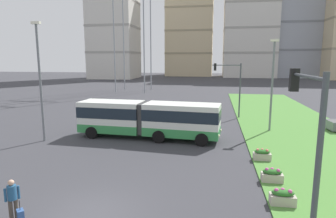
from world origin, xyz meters
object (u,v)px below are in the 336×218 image
traffic_light_far_right (231,81)px  apartment_tower_west (113,2)px  pedestrian_crossing (12,197)px  rolling_suitcase (21,216)px  streetlight_left (40,77)px  traffic_light_near_right (307,138)px  streetlight_median (272,82)px  flower_planter_1 (272,175)px  apartment_tower_eastcentre (296,12)px  apartment_tower_westcentre (190,22)px  articulated_bus (148,119)px  flower_planter_0 (283,197)px  flower_planter_2 (262,155)px  apartment_tower_centre (250,18)px

traffic_light_far_right → apartment_tower_west: 78.24m
pedestrian_crossing → rolling_suitcase: size_ratio=1.79×
streetlight_left → pedestrian_crossing: bearing=-63.1°
traffic_light_far_right → streetlight_left: streetlight_left is taller
traffic_light_near_right → apartment_tower_west: apartment_tower_west is taller
traffic_light_near_right → streetlight_median: bearing=82.8°
flower_planter_1 → streetlight_left: bearing=161.9°
apartment_tower_eastcentre → apartment_tower_west: bearing=-164.6°
apartment_tower_eastcentre → streetlight_median: bearing=-104.6°
streetlight_left → apartment_tower_westcentre: 101.62m
pedestrian_crossing → flower_planter_1: bearing=26.4°
traffic_light_near_right → apartment_tower_west: size_ratio=0.12×
articulated_bus → apartment_tower_eastcentre: 101.20m
streetlight_median → apartment_tower_eastcentre: (23.16, 88.84, 19.09)m
flower_planter_0 → flower_planter_2: size_ratio=1.00×
pedestrian_crossing → traffic_light_near_right: (10.69, -0.98, 3.20)m
streetlight_median → apartment_tower_centre: bearing=85.4°
traffic_light_far_right → flower_planter_1: bearing=-85.5°
apartment_tower_west → apartment_tower_westcentre: size_ratio=1.20×
rolling_suitcase → flower_planter_2: rolling_suitcase is taller
pedestrian_crossing → traffic_light_near_right: size_ratio=0.28×
apartment_tower_westcentre → streetlight_left: bearing=-91.7°
flower_planter_1 → apartment_tower_westcentre: 108.64m
streetlight_median → flower_planter_0: bearing=-97.6°
apartment_tower_west → articulated_bus: bearing=-68.6°
rolling_suitcase → streetlight_left: streetlight_left is taller
flower_planter_1 → streetlight_left: (-16.63, 5.45, 4.68)m
apartment_tower_centre → rolling_suitcase: bearing=-100.7°
pedestrian_crossing → articulated_bus: bearing=78.9°
streetlight_left → flower_planter_2: bearing=-7.0°
pedestrian_crossing → rolling_suitcase: bearing=-24.0°
flower_planter_2 → streetlight_left: 17.40m
rolling_suitcase → streetlight_median: 21.85m
flower_planter_0 → apartment_tower_centre: bearing=85.0°
flower_planter_1 → traffic_light_near_right: (-0.40, -6.47, 3.78)m
apartment_tower_centre → traffic_light_far_right: bearing=-97.3°
pedestrian_crossing → flower_planter_2: bearing=38.8°
rolling_suitcase → flower_planter_0: size_ratio=0.88×
flower_planter_2 → traffic_light_near_right: bearing=-92.3°
articulated_bus → traffic_light_far_right: 12.43m
rolling_suitcase → traffic_light_far_right: (9.26, 23.20, 3.82)m
flower_planter_2 → streetlight_left: size_ratio=0.12×
streetlight_median → apartment_tower_centre: 88.18m
flower_planter_0 → traffic_light_near_right: 5.50m
articulated_bus → apartment_tower_eastcentre: (33.58, 92.90, 21.99)m
flower_planter_2 → streetlight_median: size_ratio=0.13×
apartment_tower_centre → flower_planter_2: bearing=-95.4°
apartment_tower_westcentre → apartment_tower_centre: bearing=-19.0°
rolling_suitcase → traffic_light_near_right: size_ratio=0.16×
rolling_suitcase → apartment_tower_centre: bearing=79.3°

